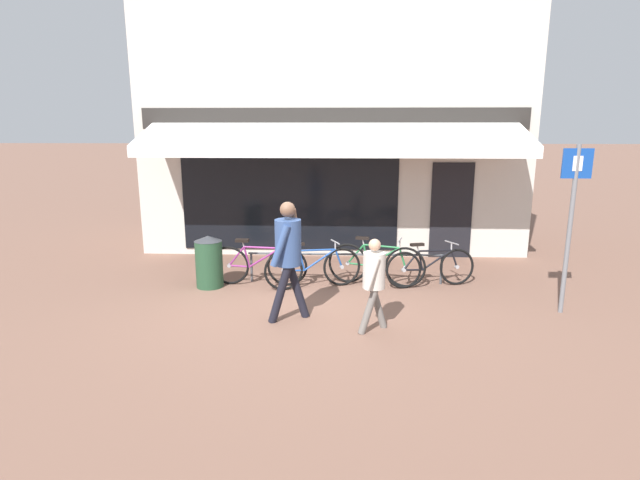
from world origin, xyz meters
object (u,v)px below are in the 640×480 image
bicycle_blue (313,267)px  pedestrian_child (374,276)px  bicycle_purple (258,265)px  bicycle_green (376,264)px  litter_bin (209,261)px  pedestrian_adult (288,248)px  parking_sign (572,213)px  bicycle_black (430,267)px

bicycle_blue → pedestrian_child: 2.19m
bicycle_purple → bicycle_green: (2.15, 0.15, 0.00)m
litter_bin → bicycle_green: bearing=4.8°
bicycle_green → pedestrian_adult: (-1.42, -1.77, 0.71)m
bicycle_purple → pedestrian_adult: size_ratio=1.00×
bicycle_purple → pedestrian_child: (1.98, -1.99, 0.42)m
bicycle_purple → pedestrian_adult: (0.74, -1.62, 0.71)m
bicycle_blue → pedestrian_adult: (-0.27, -1.55, 0.73)m
pedestrian_adult → parking_sign: (4.24, 0.48, 0.48)m
bicycle_blue → bicycle_black: bicycle_blue is taller
bicycle_purple → parking_sign: size_ratio=0.70×
bicycle_purple → bicycle_blue: size_ratio=1.05×
bicycle_purple → bicycle_blue: bicycle_purple is taller
pedestrian_child → bicycle_purple: bearing=123.8°
parking_sign → pedestrian_child: bearing=-164.2°
pedestrian_child → bicycle_green: bearing=74.2°
bicycle_blue → bicycle_green: size_ratio=0.98×
pedestrian_child → parking_sign: parking_sign is taller
bicycle_purple → bicycle_black: 3.14m
bicycle_green → litter_bin: litter_bin is taller
parking_sign → bicycle_blue: bearing=164.9°
bicycle_purple → pedestrian_adult: bearing=-63.8°
pedestrian_adult → pedestrian_child: (1.24, -0.37, -0.29)m
bicycle_blue → parking_sign: (3.96, -1.07, 1.21)m
bicycle_blue → bicycle_green: bearing=-5.5°
bicycle_purple → parking_sign: (4.97, -1.14, 1.19)m
bicycle_blue → pedestrian_adult: 1.73m
bicycle_black → litter_bin: 4.01m
bicycle_black → litter_bin: (-4.00, -0.20, 0.11)m
bicycle_black → pedestrian_adult: (-2.40, -1.72, 0.74)m
bicycle_green → bicycle_black: 0.98m
bicycle_green → litter_bin: bearing=-162.1°
bicycle_blue → bicycle_black: (2.13, 0.17, -0.01)m
bicycle_blue → parking_sign: size_ratio=0.67×
bicycle_purple → parking_sign: 5.24m
pedestrian_child → pedestrian_adult: bearing=152.5°
bicycle_green → pedestrian_adult: 2.37m
bicycle_blue → litter_bin: (-1.88, -0.03, 0.10)m
pedestrian_adult → litter_bin: pedestrian_adult is taller
pedestrian_adult → litter_bin: (-1.60, 1.52, -0.63)m
bicycle_green → bicycle_black: bearing=10.0°
litter_bin → pedestrian_adult: bearing=-43.4°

